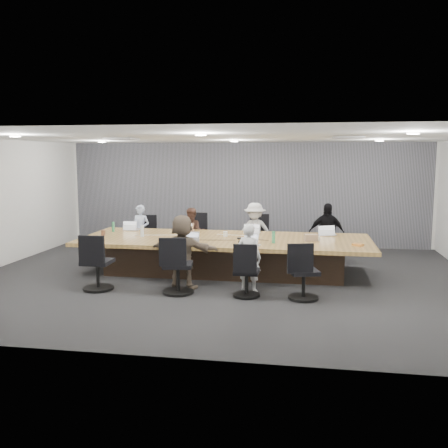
% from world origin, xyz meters
% --- Properties ---
extents(floor, '(10.00, 8.00, 0.00)m').
position_xyz_m(floor, '(0.00, 0.00, 0.00)').
color(floor, black).
rests_on(floor, ground).
extents(ceiling, '(10.00, 8.00, 0.00)m').
position_xyz_m(ceiling, '(0.00, 0.00, 2.80)').
color(ceiling, white).
rests_on(ceiling, wall_back).
extents(wall_back, '(10.00, 0.00, 2.80)m').
position_xyz_m(wall_back, '(0.00, 4.00, 1.40)').
color(wall_back, silver).
rests_on(wall_back, ground).
extents(wall_front, '(10.00, 0.00, 2.80)m').
position_xyz_m(wall_front, '(0.00, -4.00, 1.40)').
color(wall_front, silver).
rests_on(wall_front, ground).
extents(curtain, '(9.80, 0.04, 2.80)m').
position_xyz_m(curtain, '(0.00, 3.92, 1.40)').
color(curtain, slate).
rests_on(curtain, ground).
extents(conference_table, '(6.00, 2.20, 0.74)m').
position_xyz_m(conference_table, '(0.00, 0.50, 0.40)').
color(conference_table, black).
rests_on(conference_table, ground).
extents(chair_0, '(0.54, 0.54, 0.73)m').
position_xyz_m(chair_0, '(-2.30, 2.20, 0.36)').
color(chair_0, black).
rests_on(chair_0, ground).
extents(chair_1, '(0.60, 0.60, 0.87)m').
position_xyz_m(chair_1, '(-1.00, 2.20, 0.44)').
color(chair_1, black).
rests_on(chair_1, ground).
extents(chair_2, '(0.70, 0.70, 0.86)m').
position_xyz_m(chair_2, '(0.49, 2.20, 0.43)').
color(chair_2, black).
rests_on(chair_2, ground).
extents(chair_3, '(0.60, 0.60, 0.75)m').
position_xyz_m(chair_3, '(2.13, 2.20, 0.37)').
color(chair_3, black).
rests_on(chair_3, ground).
extents(chair_4, '(0.60, 0.60, 0.87)m').
position_xyz_m(chair_4, '(-2.08, -1.20, 0.44)').
color(chair_4, black).
rests_on(chair_4, ground).
extents(chair_5, '(0.67, 0.67, 0.87)m').
position_xyz_m(chair_5, '(-0.56, -1.20, 0.44)').
color(chair_5, black).
rests_on(chair_5, ground).
extents(chair_6, '(0.50, 0.50, 0.74)m').
position_xyz_m(chair_6, '(0.67, -1.20, 0.37)').
color(chair_6, black).
rests_on(chair_6, ground).
extents(chair_7, '(0.68, 0.68, 0.81)m').
position_xyz_m(chair_7, '(1.65, -1.20, 0.41)').
color(chair_7, black).
rests_on(chair_7, ground).
extents(person_0, '(0.51, 0.39, 1.26)m').
position_xyz_m(person_0, '(-2.30, 1.85, 0.63)').
color(person_0, '#A1ADC9').
rests_on(person_0, ground).
extents(laptop_0, '(0.33, 0.24, 0.02)m').
position_xyz_m(laptop_0, '(-2.30, 1.30, 0.75)').
color(laptop_0, '#B2B2B7').
rests_on(laptop_0, conference_table).
extents(person_1, '(0.66, 0.55, 1.22)m').
position_xyz_m(person_1, '(-1.00, 1.85, 0.61)').
color(person_1, '#442A21').
rests_on(person_1, ground).
extents(laptop_1, '(0.35, 0.28, 0.02)m').
position_xyz_m(laptop_1, '(-1.00, 1.30, 0.75)').
color(laptop_1, '#8C6647').
rests_on(laptop_1, conference_table).
extents(person_2, '(0.91, 0.57, 1.36)m').
position_xyz_m(person_2, '(0.49, 1.85, 0.68)').
color(person_2, '#A2A2A2').
rests_on(person_2, ground).
extents(laptop_2, '(0.36, 0.26, 0.02)m').
position_xyz_m(laptop_2, '(0.49, 1.30, 0.75)').
color(laptop_2, '#B2B2B7').
rests_on(laptop_2, conference_table).
extents(person_3, '(0.82, 0.36, 1.38)m').
position_xyz_m(person_3, '(2.13, 1.85, 0.69)').
color(person_3, black).
rests_on(person_3, ground).
extents(laptop_3, '(0.39, 0.30, 0.02)m').
position_xyz_m(laptop_3, '(2.13, 1.30, 0.75)').
color(laptop_3, '#B2B2B7').
rests_on(laptop_3, conference_table).
extents(person_5, '(1.33, 0.57, 1.38)m').
position_xyz_m(person_5, '(-0.56, -0.85, 0.69)').
color(person_5, brown).
rests_on(person_5, ground).
extents(laptop_5, '(0.32, 0.22, 0.02)m').
position_xyz_m(laptop_5, '(-0.56, -0.30, 0.75)').
color(laptop_5, '#B2B2B7').
rests_on(laptop_5, conference_table).
extents(person_6, '(0.51, 0.40, 1.24)m').
position_xyz_m(person_6, '(0.67, -0.85, 0.62)').
color(person_6, '#BBBBBB').
rests_on(person_6, ground).
extents(laptop_6, '(0.33, 0.27, 0.02)m').
position_xyz_m(laptop_6, '(0.67, -0.30, 0.75)').
color(laptop_6, '#B2B2B7').
rests_on(laptop_6, conference_table).
extents(bottle_green_left, '(0.08, 0.08, 0.22)m').
position_xyz_m(bottle_green_left, '(-2.64, 0.97, 0.85)').
color(bottle_green_left, '#358A56').
rests_on(bottle_green_left, conference_table).
extents(bottle_green_right, '(0.08, 0.08, 0.23)m').
position_xyz_m(bottle_green_right, '(1.04, 0.07, 0.86)').
color(bottle_green_right, '#358A56').
rests_on(bottle_green_right, conference_table).
extents(bottle_clear, '(0.09, 0.09, 0.24)m').
position_xyz_m(bottle_clear, '(-1.76, 0.41, 0.86)').
color(bottle_clear, silver).
rests_on(bottle_clear, conference_table).
extents(cup_white_far, '(0.09, 0.09, 0.11)m').
position_xyz_m(cup_white_far, '(-0.02, 0.69, 0.79)').
color(cup_white_far, white).
rests_on(cup_white_far, conference_table).
extents(cup_white_near, '(0.08, 0.08, 0.09)m').
position_xyz_m(cup_white_near, '(1.91, 0.48, 0.79)').
color(cup_white_near, white).
rests_on(cup_white_near, conference_table).
extents(mug_brown, '(0.11, 0.11, 0.11)m').
position_xyz_m(mug_brown, '(-2.65, 0.43, 0.80)').
color(mug_brown, brown).
rests_on(mug_brown, conference_table).
extents(mic_left, '(0.18, 0.15, 0.03)m').
position_xyz_m(mic_left, '(-0.60, 0.08, 0.76)').
color(mic_left, black).
rests_on(mic_left, conference_table).
extents(mic_right, '(0.16, 0.13, 0.03)m').
position_xyz_m(mic_right, '(0.34, 0.43, 0.75)').
color(mic_right, black).
rests_on(mic_right, conference_table).
extents(stapler, '(0.15, 0.05, 0.06)m').
position_xyz_m(stapler, '(0.45, -0.09, 0.77)').
color(stapler, black).
rests_on(stapler, conference_table).
extents(canvas_bag, '(0.29, 0.22, 0.14)m').
position_xyz_m(canvas_bag, '(1.77, 0.44, 0.81)').
color(canvas_bag, '#94795F').
rests_on(canvas_bag, conference_table).
extents(snack_packet, '(0.23, 0.21, 0.04)m').
position_xyz_m(snack_packet, '(2.65, 0.04, 0.76)').
color(snack_packet, orange).
rests_on(snack_packet, conference_table).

